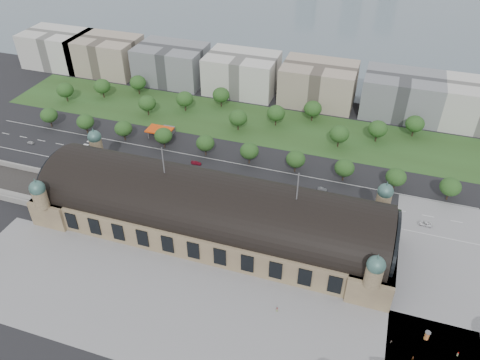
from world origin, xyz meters
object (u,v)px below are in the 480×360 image
(petrol_station, at_px, (164,130))
(bus_east, at_px, (318,203))
(traffic_car_5, at_px, (322,189))
(bus_west, at_px, (225,183))
(advertising_column, at_px, (427,335))
(traffic_car_3, at_px, (196,163))
(pedestrian_0, at_px, (277,310))
(traffic_car_0, at_px, (31,142))
(traffic_car_6, at_px, (425,224))
(parked_car_0, at_px, (126,172))
(pedestrian_2, at_px, (391,342))
(parked_car_6, at_px, (188,190))
(pedestrian_1, at_px, (413,358))
(parked_car_1, at_px, (133,175))
(traffic_car_2, at_px, (131,159))
(parked_car_4, at_px, (166,186))
(parked_car_5, at_px, (179,183))
(traffic_car_4, at_px, (280,186))
(parked_car_2, at_px, (101,172))
(bus_mid, at_px, (227,182))
(parked_car_3, at_px, (125,177))
(pedestrian_5, at_px, (458,354))

(petrol_station, distance_m, bus_east, 100.50)
(traffic_car_5, xyz_separation_m, bus_west, (-44.99, -11.27, 1.01))
(petrol_station, relative_size, advertising_column, 3.96)
(traffic_car_3, height_order, pedestrian_0, pedestrian_0)
(traffic_car_0, relative_size, traffic_car_6, 0.70)
(parked_car_0, relative_size, pedestrian_2, 2.76)
(pedestrian_2, bearing_deg, parked_car_6, 53.14)
(pedestrian_1, xyz_separation_m, pedestrian_2, (-6.97, 4.29, -0.22))
(traffic_car_5, xyz_separation_m, parked_car_6, (-60.10, -20.94, 0.09))
(parked_car_1, xyz_separation_m, bus_east, (91.49, 5.34, 1.09))
(bus_east, relative_size, advertising_column, 3.77)
(traffic_car_2, distance_m, parked_car_1, 14.97)
(parked_car_4, bearing_deg, bus_west, 89.37)
(petrol_station, relative_size, pedestrian_2, 9.22)
(traffic_car_0, height_order, parked_car_5, parked_car_5)
(pedestrian_1, bearing_deg, bus_east, 55.40)
(traffic_car_3, xyz_separation_m, traffic_car_4, (45.48, -5.55, -0.05))
(bus_east, bearing_deg, parked_car_5, 99.39)
(pedestrian_2, bearing_deg, bus_east, 22.64)
(advertising_column, height_order, pedestrian_2, advertising_column)
(parked_car_0, distance_m, parked_car_6, 35.66)
(parked_car_2, bearing_deg, bus_mid, 72.13)
(parked_car_2, xyz_separation_m, parked_car_3, (13.00, 0.00, -0.13))
(parked_car_1, relative_size, bus_mid, 0.48)
(parked_car_5, relative_size, bus_east, 0.38)
(bus_west, bearing_deg, parked_car_6, 121.60)
(traffic_car_5, height_order, pedestrian_0, pedestrian_0)
(parked_car_2, distance_m, parked_car_6, 47.07)
(traffic_car_6, bearing_deg, bus_mid, -89.99)
(traffic_car_4, relative_size, bus_mid, 0.37)
(parked_car_1, relative_size, advertising_column, 1.57)
(bus_east, bearing_deg, traffic_car_3, 83.45)
(parked_car_1, relative_size, bus_east, 0.42)
(parked_car_0, xyz_separation_m, parked_car_6, (35.43, -4.00, 0.11))
(petrol_station, bearing_deg, parked_car_1, -86.64)
(traffic_car_0, bearing_deg, traffic_car_6, 91.96)
(parked_car_2, bearing_deg, bus_east, 66.67)
(parked_car_3, xyz_separation_m, bus_mid, (49.46, 11.00, 0.94))
(parked_car_0, distance_m, parked_car_5, 28.97)
(petrol_station, height_order, parked_car_5, petrol_station)
(traffic_car_4, height_order, parked_car_6, parked_car_6)
(pedestrian_0, relative_size, pedestrian_2, 1.30)
(advertising_column, xyz_separation_m, pedestrian_2, (-11.06, -5.34, -1.08))
(traffic_car_0, distance_m, parked_car_2, 53.84)
(parked_car_6, distance_m, advertising_column, 118.55)
(bus_mid, bearing_deg, pedestrian_5, -119.63)
(pedestrian_1, bearing_deg, traffic_car_0, 93.14)
(petrol_station, relative_size, bus_west, 1.14)
(parked_car_0, height_order, pedestrian_5, pedestrian_5)
(traffic_car_3, distance_m, parked_car_4, 23.28)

